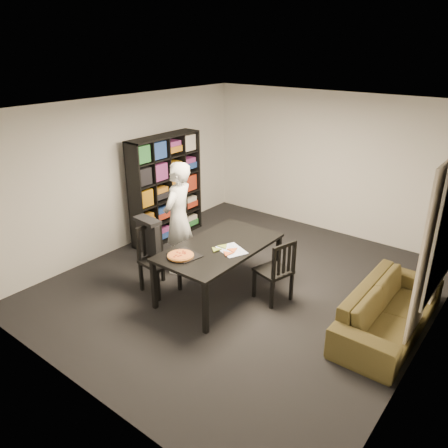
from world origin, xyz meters
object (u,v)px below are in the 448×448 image
Objects in this scene: person at (178,218)px; pepperoni_pizza at (181,255)px; chair_right at (278,268)px; baking_tray at (185,255)px; bookshelf at (166,188)px; sofa at (390,310)px; chair_left at (155,254)px; dining_table at (220,250)px.

pepperoni_pizza is at bearing 30.75° from person.
chair_right is 2.32× the size of baking_tray.
bookshelf is 1.08× the size of person.
chair_left is at bearing 109.31° from sofa.
pepperoni_pizza is (0.63, -0.13, 0.22)m from chair_left.
bookshelf is 4.29m from sofa.
pepperoni_pizza reaches higher than dining_table.
baking_tray is 0.20× the size of sofa.
person is (-0.94, 0.17, 0.20)m from dining_table.
bookshelf is at bearing 45.83° from chair_left.
dining_table is at bearing -25.73° from bookshelf.
bookshelf is 1.88m from chair_left.
dining_table is 0.55m from baking_tray.
chair_left is at bearing 168.76° from pepperoni_pizza.
chair_right is at bearing 43.41° from pepperoni_pizza.
person is 5.04× the size of pepperoni_pizza.
baking_tray reaches higher than dining_table.
bookshelf is 2.23m from dining_table.
dining_table is at bearing -52.37° from chair_right.
bookshelf is 2.87m from chair_right.
person is at bearing 169.98° from dining_table.
person is at bearing 134.90° from pepperoni_pizza.
dining_table is 0.98m from person.
baking_tray is at bearing 114.95° from sofa.
dining_table is 0.95m from chair_left.
person is (-0.12, 0.63, 0.32)m from chair_left.
person is (1.05, -0.79, -0.07)m from bookshelf.
baking_tray is (0.64, -0.05, 0.20)m from chair_left.
sofa is at bearing -4.84° from bookshelf.
bookshelf is 1.05× the size of dining_table.
pepperoni_pizza is at bearing -31.05° from chair_right.
bookshelf is 1.92× the size of chair_left.
person reaches higher than chair_right.
chair_right is 1.34m from pepperoni_pizza.
baking_tray is 1.14× the size of pepperoni_pizza.
chair_right is 0.53× the size of person.
pepperoni_pizza is 2.74m from sofa.
pepperoni_pizza is at bearing -40.69° from bookshelf.
pepperoni_pizza is at bearing -107.43° from dining_table.
person reaches higher than dining_table.
person is 1.08m from pepperoni_pizza.
chair_right is 1.51m from sofa.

